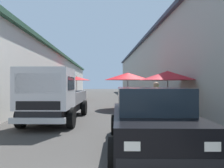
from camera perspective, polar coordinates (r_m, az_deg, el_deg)
name	(u,v)px	position (r m, az deg, el deg)	size (l,w,h in m)	color
ground	(103,106)	(14.77, -2.51, -5.88)	(90.00, 90.00, 0.00)	#3D3A38
building_left_whitewash	(9,75)	(18.53, -26.28, 2.18)	(49.80, 7.50, 4.41)	beige
building_right_concrete	(193,67)	(18.56, 21.26, 4.39)	(49.80, 7.50, 5.84)	#A39E93
fruit_stall_mid_lane	(76,81)	(19.66, -9.68, 0.72)	(2.57, 2.57, 2.26)	#9E9EA3
fruit_stall_far_left	(127,79)	(12.95, 4.20, 1.37)	(2.88, 2.88, 2.29)	#9E9EA3
fruit_stall_near_right	(168,80)	(10.06, 14.89, 1.16)	(2.60, 2.60, 2.21)	#9E9EA3
hatchback_car	(150,117)	(5.19, 10.25, -8.88)	(4.01, 2.12, 1.45)	black
delivery_truck	(52,97)	(8.30, -16.03, -3.39)	(5.01, 2.18, 2.08)	black
vendor_by_crates	(156,100)	(8.15, 11.88, -4.24)	(0.48, 0.47, 1.61)	navy
vendor_in_shade	(60,95)	(12.91, -14.05, -2.95)	(0.61, 0.23, 1.51)	#232328
parked_scooter	(63,100)	(14.67, -13.31, -4.17)	(1.69, 0.40, 1.14)	black
plastic_stool	(117,107)	(11.06, 1.45, -6.21)	(0.30, 0.30, 0.43)	red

